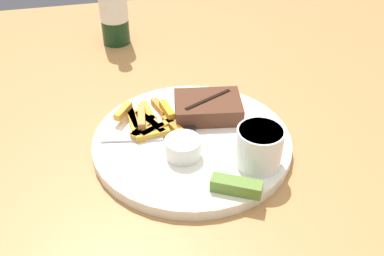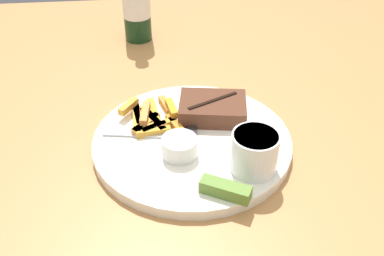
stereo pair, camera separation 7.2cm
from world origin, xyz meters
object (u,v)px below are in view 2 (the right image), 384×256
Objects in this scene: coleslaw_cup at (255,150)px; beer_bottle at (136,2)px; pickle_spear at (225,190)px; knife_utensil at (194,120)px; steak_portion at (213,108)px; dipping_sauce_cup at (180,146)px; fork_utensil at (140,135)px; dinner_plate at (192,142)px.

coleslaw_cup is 0.53m from beer_bottle.
pickle_spear is 0.18m from knife_utensil.
knife_utensil is at bearing -156.50° from steak_portion.
steak_portion is at bearing 56.67° from dipping_sauce_cup.
fork_utensil is 0.10m from knife_utensil.
steak_portion is 1.69× the size of pickle_spear.
coleslaw_cup is (0.08, -0.08, 0.04)m from dinner_plate.
dinner_plate is at bearing 0.00° from fork_utensil.
fork_utensil is at bearing 138.57° from dipping_sauce_cup.
dipping_sauce_cup reaches higher than dinner_plate.
dipping_sauce_cup is at bearing 121.29° from pickle_spear.
pickle_spear reaches higher than fork_utensil.
dinner_plate is 0.05m from dipping_sauce_cup.
steak_portion is at bearing 28.77° from fork_utensil.
coleslaw_cup is 0.12m from dipping_sauce_cup.
steak_portion is 1.78× the size of coleslaw_cup.
fork_utensil is at bearing 150.24° from coleslaw_cup.
pickle_spear is 0.45× the size of knife_utensil.
pickle_spear is (-0.05, -0.05, -0.02)m from coleslaw_cup.
pickle_spear is 0.57m from beer_bottle.
fork_utensil is (-0.09, 0.01, 0.01)m from dinner_plate.
coleslaw_cup reaches higher than knife_utensil.
steak_portion is 0.93× the size of fork_utensil.
steak_portion reaches higher than pickle_spear.
dinner_plate is 0.08m from steak_portion.
beer_bottle is at bearing 97.76° from dipping_sauce_cup.
dipping_sauce_cup is (-0.11, 0.04, -0.02)m from coleslaw_cup.
steak_portion is 0.50× the size of beer_bottle.
fork_utensil reaches higher than dinner_plate.
dinner_plate is 0.43m from beer_bottle.
pickle_spear is at bearing -162.89° from knife_utensil.
beer_bottle reaches higher than fork_utensil.
steak_portion is at bearing 106.65° from coleslaw_cup.
knife_utensil is (-0.08, 0.13, -0.03)m from coleslaw_cup.
coleslaw_cup is 0.95× the size of pickle_spear.
coleslaw_cup reaches higher than fork_utensil.
dipping_sauce_cup is 0.08m from fork_utensil.
steak_portion is 0.19m from pickle_spear.
coleslaw_cup is 0.08m from pickle_spear.
knife_utensil is (0.09, 0.03, 0.00)m from fork_utensil.
beer_bottle is at bearing 102.19° from pickle_spear.
dipping_sauce_cup is at bearing 158.61° from coleslaw_cup.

